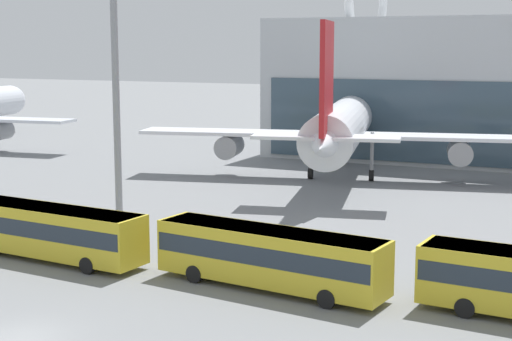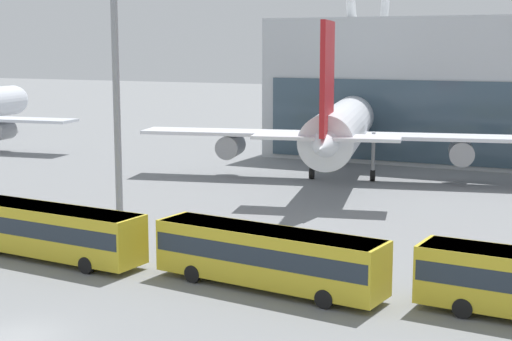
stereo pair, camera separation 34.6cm
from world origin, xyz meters
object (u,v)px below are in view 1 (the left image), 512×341
Objects in this scene: airliner_at_gate_far at (342,126)px; shuttle_bus_1 at (49,229)px; shuttle_bus_2 at (270,254)px; floodlight_mast at (113,3)px.

airliner_at_gate_far is 2.98× the size of shuttle_bus_1.
shuttle_bus_2 is (14.68, 0.31, 0.00)m from shuttle_bus_1.
airliner_at_gate_far is 2.97× the size of shuttle_bus_2.
shuttle_bus_1 is at bearing 156.16° from airliner_at_gate_far.
airliner_at_gate_far is 36.58m from shuttle_bus_1.
shuttle_bus_1 is 19.26m from floodlight_mast.
shuttle_bus_2 is 0.54× the size of floodlight_mast.
floodlight_mast reaches higher than airliner_at_gate_far.
shuttle_bus_2 is (8.00, -35.50, -3.31)m from airliner_at_gate_far.
airliner_at_gate_far reaches higher than shuttle_bus_2.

